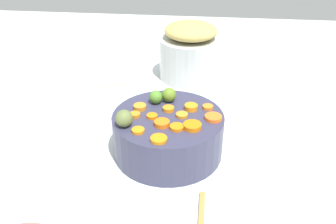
{
  "coord_description": "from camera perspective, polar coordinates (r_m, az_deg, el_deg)",
  "views": [
    {
      "loc": [
        0.7,
        0.06,
        0.55
      ],
      "look_at": [
        -0.01,
        -0.02,
        0.13
      ],
      "focal_mm": 38.8,
      "sensor_mm": 36.0,
      "label": 1
    }
  ],
  "objects": [
    {
      "name": "brussels_sprout_0",
      "position": [
        0.88,
        0.15,
        2.71
      ],
      "size": [
        0.03,
        0.03,
        0.03
      ],
      "primitive_type": "sphere",
      "color": "olive",
      "rests_on": "serving_bowl_carrots"
    },
    {
      "name": "dish_towel",
      "position": [
        1.26,
        -8.33,
        5.35
      ],
      "size": [
        0.15,
        0.15,
        0.01
      ],
      "primitive_type": "cube",
      "rotation": [
        0.0,
        0.0,
        0.38
      ],
      "color": "#BDB191",
      "rests_on": "tabletop"
    },
    {
      "name": "carrot_slice_3",
      "position": [
        0.82,
        -2.51,
        -0.6
      ],
      "size": [
        0.03,
        0.03,
        0.01
      ],
      "primitive_type": "cylinder",
      "rotation": [
        0.0,
        0.0,
        2.73
      ],
      "color": "orange",
      "rests_on": "serving_bowl_carrots"
    },
    {
      "name": "carrot_slice_0",
      "position": [
        0.75,
        -1.45,
        -4.27
      ],
      "size": [
        0.05,
        0.05,
        0.01
      ],
      "primitive_type": "cylinder",
      "rotation": [
        0.0,
        0.0,
        2.51
      ],
      "color": "orange",
      "rests_on": "serving_bowl_carrots"
    },
    {
      "name": "carrot_slice_1",
      "position": [
        0.85,
        0.07,
        0.5
      ],
      "size": [
        0.03,
        0.03,
        0.01
      ],
      "primitive_type": "cylinder",
      "rotation": [
        0.0,
        0.0,
        1.43
      ],
      "color": "orange",
      "rests_on": "serving_bowl_carrots"
    },
    {
      "name": "carrot_slice_7",
      "position": [
        0.79,
        3.84,
        -2.19
      ],
      "size": [
        0.05,
        0.05,
        0.01
      ],
      "primitive_type": "cylinder",
      "rotation": [
        0.0,
        0.0,
        4.49
      ],
      "color": "orange",
      "rests_on": "serving_bowl_carrots"
    },
    {
      "name": "serving_bowl_carrots",
      "position": [
        0.86,
        -0.0,
        -3.51
      ],
      "size": [
        0.26,
        0.26,
        0.1
      ],
      "primitive_type": "cylinder",
      "color": "#363650",
      "rests_on": "tabletop"
    },
    {
      "name": "brussels_sprout_2",
      "position": [
        0.79,
        -6.92,
        -1.01
      ],
      "size": [
        0.04,
        0.04,
        0.04
      ],
      "primitive_type": "sphere",
      "color": "#5F6F3B",
      "rests_on": "serving_bowl_carrots"
    },
    {
      "name": "carrot_slice_11",
      "position": [
        0.86,
        6.27,
        0.77
      ],
      "size": [
        0.03,
        0.03,
        0.01
      ],
      "primitive_type": "cylinder",
      "rotation": [
        0.0,
        0.0,
        3.35
      ],
      "color": "orange",
      "rests_on": "serving_bowl_carrots"
    },
    {
      "name": "carrot_slice_4",
      "position": [
        0.77,
        -4.73,
        -2.91
      ],
      "size": [
        0.04,
        0.04,
        0.01
      ],
      "primitive_type": "cylinder",
      "rotation": [
        0.0,
        0.0,
        4.16
      ],
      "color": "orange",
      "rests_on": "serving_bowl_carrots"
    },
    {
      "name": "carrot_slice_10",
      "position": [
        0.82,
        7.12,
        -0.86
      ],
      "size": [
        0.05,
        0.05,
        0.01
      ],
      "primitive_type": "cylinder",
      "rotation": [
        0.0,
        0.0,
        0.99
      ],
      "color": "orange",
      "rests_on": "serving_bowl_carrots"
    },
    {
      "name": "carrot_slice_8",
      "position": [
        0.83,
        -5.23,
        -0.48
      ],
      "size": [
        0.03,
        0.03,
        0.01
      ],
      "primitive_type": "cylinder",
      "rotation": [
        0.0,
        0.0,
        0.47
      ],
      "color": "orange",
      "rests_on": "serving_bowl_carrots"
    },
    {
      "name": "carrot_slice_5",
      "position": [
        0.83,
        2.21,
        -0.48
      ],
      "size": [
        0.03,
        0.03,
        0.01
      ],
      "primitive_type": "cylinder",
      "rotation": [
        0.0,
        0.0,
        4.53
      ],
      "color": "orange",
      "rests_on": "serving_bowl_carrots"
    },
    {
      "name": "carrot_slice_2",
      "position": [
        0.78,
        1.39,
        -2.41
      ],
      "size": [
        0.04,
        0.04,
        0.01
      ],
      "primitive_type": "cylinder",
      "rotation": [
        0.0,
        0.0,
        2.7
      ],
      "color": "orange",
      "rests_on": "serving_bowl_carrots"
    },
    {
      "name": "carrot_slice_12",
      "position": [
        0.85,
        3.64,
        0.76
      ],
      "size": [
        0.03,
        0.03,
        0.01
      ],
      "primitive_type": "cylinder",
      "rotation": [
        0.0,
        0.0,
        4.61
      ],
      "color": "orange",
      "rests_on": "serving_bowl_carrots"
    },
    {
      "name": "metal_pot",
      "position": [
        1.24,
        3.68,
        8.43
      ],
      "size": [
        0.21,
        0.21,
        0.14
      ],
      "primitive_type": "cylinder",
      "color": "#B6B8B6",
      "rests_on": "tabletop"
    },
    {
      "name": "carrot_slice_9",
      "position": [
        0.86,
        -4.44,
        0.79
      ],
      "size": [
        0.04,
        0.04,
        0.01
      ],
      "primitive_type": "cylinder",
      "rotation": [
        0.0,
        0.0,
        1.92
      ],
      "color": "orange",
      "rests_on": "serving_bowl_carrots"
    },
    {
      "name": "tabletop",
      "position": [
        0.88,
        1.53,
        -7.31
      ],
      "size": [
        2.4,
        2.4,
        0.02
      ],
      "primitive_type": "cube",
      "color": "silver",
      "rests_on": "ground"
    },
    {
      "name": "stuffing_mound",
      "position": [
        1.2,
        3.83,
        12.64
      ],
      "size": [
        0.17,
        0.17,
        0.05
      ],
      "primitive_type": "ellipsoid",
      "color": "tan",
      "rests_on": "metal_pot"
    },
    {
      "name": "brussels_sprout_1",
      "position": [
        0.87,
        -1.92,
        2.36
      ],
      "size": [
        0.03,
        0.03,
        0.03
      ],
      "primitive_type": "sphere",
      "color": "#4E852B",
      "rests_on": "serving_bowl_carrots"
    },
    {
      "name": "carrot_slice_6",
      "position": [
        0.79,
        -0.97,
        -1.78
      ],
      "size": [
        0.04,
        0.04,
        0.01
      ],
      "primitive_type": "cylinder",
      "rotation": [
        0.0,
        0.0,
        3.41
      ],
      "color": "orange",
      "rests_on": "serving_bowl_carrots"
    }
  ]
}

